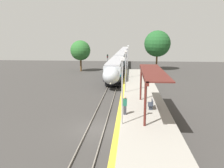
{
  "coord_description": "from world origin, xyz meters",
  "views": [
    {
      "loc": [
        2.89,
        -17.63,
        7.68
      ],
      "look_at": [
        0.61,
        9.01,
        2.17
      ],
      "focal_mm": 35.0,
      "sensor_mm": 36.0,
      "label": 1
    }
  ],
  "objects": [
    {
      "name": "lamppost_far",
      "position": [
        2.26,
        20.87,
        4.02
      ],
      "size": [
        0.36,
        0.2,
        5.39
      ],
      "color": "#9E9EA3",
      "rests_on": "platform_right"
    },
    {
      "name": "lamppost_farthest",
      "position": [
        2.26,
        31.78,
        4.02
      ],
      "size": [
        0.36,
        0.2,
        5.39
      ],
      "color": "#9E9EA3",
      "rests_on": "platform_right"
    },
    {
      "name": "background_tree_right",
      "position": [
        9.44,
        38.3,
        6.56
      ],
      "size": [
        6.5,
        6.5,
        9.82
      ],
      "color": "brown",
      "rests_on": "ground_plane"
    },
    {
      "name": "station_canopy",
      "position": [
        4.65,
        2.65,
        4.55
      ],
      "size": [
        2.02,
        10.65,
        3.88
      ],
      "color": "#511E19",
      "rests_on": "platform_right"
    },
    {
      "name": "rail_left",
      "position": [
        -0.72,
        0.0,
        0.07
      ],
      "size": [
        0.08,
        90.0,
        0.15
      ],
      "primitive_type": "cube",
      "color": "slate",
      "rests_on": "ground_plane"
    },
    {
      "name": "platform_bench",
      "position": [
        4.98,
        3.37,
        1.4
      ],
      "size": [
        0.44,
        1.41,
        0.89
      ],
      "color": "#2D333D",
      "rests_on": "platform_right"
    },
    {
      "name": "lamppost_near",
      "position": [
        2.26,
        -0.96,
        4.02
      ],
      "size": [
        0.36,
        0.2,
        5.39
      ],
      "color": "#9E9EA3",
      "rests_on": "platform_right"
    },
    {
      "name": "background_tree_left",
      "position": [
        -9.12,
        34.23,
        5.01
      ],
      "size": [
        4.76,
        4.76,
        7.41
      ],
      "color": "brown",
      "rests_on": "ground_plane"
    },
    {
      "name": "railway_signal",
      "position": [
        -2.0,
        28.42,
        2.75
      ],
      "size": [
        0.28,
        0.28,
        4.51
      ],
      "color": "#59595E",
      "rests_on": "ground_plane"
    },
    {
      "name": "platform_right",
      "position": [
        4.19,
        0.0,
        0.47
      ],
      "size": [
        4.91,
        64.0,
        0.95
      ],
      "color": "gray",
      "rests_on": "ground_plane"
    },
    {
      "name": "lamppost_mid",
      "position": [
        2.26,
        9.95,
        4.02
      ],
      "size": [
        0.36,
        0.2,
        5.39
      ],
      "color": "#9E9EA3",
      "rests_on": "platform_right"
    },
    {
      "name": "train",
      "position": [
        0.0,
        55.78,
        2.17
      ],
      "size": [
        2.76,
        85.36,
        3.79
      ],
      "color": "black",
      "rests_on": "ground_plane"
    },
    {
      "name": "rail_right",
      "position": [
        0.72,
        0.0,
        0.07
      ],
      "size": [
        0.08,
        90.0,
        0.15
      ],
      "primitive_type": "cube",
      "color": "slate",
      "rests_on": "ground_plane"
    },
    {
      "name": "ground_plane",
      "position": [
        0.0,
        0.0,
        0.0
      ],
      "size": [
        120.0,
        120.0,
        0.0
      ],
      "primitive_type": "plane",
      "color": "#383533"
    },
    {
      "name": "person_waiting",
      "position": [
        2.44,
        1.34,
        1.83
      ],
      "size": [
        0.36,
        0.22,
        1.71
      ],
      "color": "#333338",
      "rests_on": "platform_right"
    }
  ]
}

